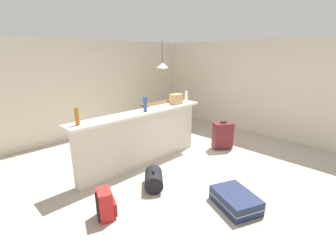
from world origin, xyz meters
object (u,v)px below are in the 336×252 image
Objects in this scene: backpack_red at (106,205)px; bottle_amber at (77,117)px; duffel_bag_black at (154,179)px; dining_table at (163,107)px; suitcase_flat_navy at (235,200)px; bottle_blue at (145,104)px; suitcase_upright_maroon at (223,135)px; pendant_lamp at (162,65)px; bottle_white at (186,97)px; dining_chair_near_partition at (175,114)px; grocery_bag at (176,99)px.

bottle_amber is at bearing 80.90° from backpack_red.
dining_table is at bearing 43.39° from duffel_bag_black.
dining_table reaches higher than duffel_bag_black.
bottle_amber is 2.70m from suitcase_flat_navy.
suitcase_upright_maroon is (1.79, -0.63, -0.92)m from bottle_blue.
pendant_lamp is 4.39m from backpack_red.
bottle_blue is 2.00m from backpack_red.
suitcase_flat_navy is (-1.20, -2.03, -1.12)m from bottle_white.
pendant_lamp is at bearing -144.61° from dining_table.
suitcase_flat_navy is 2.26m from suitcase_upright_maroon.
duffel_bag_black is at bearing -136.61° from dining_table.
bottle_blue is at bearing 57.59° from duffel_bag_black.
dining_chair_near_partition is (1.91, 1.03, -0.73)m from bottle_blue.
duffel_bag_black is 0.99m from backpack_red.
bottle_white reaches higher than suitcase_upright_maroon.
duffel_bag_black is at bearing -136.37° from pendant_lamp.
pendant_lamp is at bearing 38.43° from bottle_blue.
bottle_white is at bearing 131.54° from suitcase_upright_maroon.
grocery_bag is 1.54m from dining_chair_near_partition.
bottle_amber is 3.53m from pendant_lamp.
dining_chair_near_partition is (0.69, 1.01, -0.71)m from bottle_white.
dining_chair_near_partition is (3.22, 0.97, -0.72)m from bottle_amber.
bottle_blue reaches higher than bottle_white.
bottle_amber reaches higher than backpack_red.
backpack_red reaches higher than suitcase_flat_navy.
duffel_bag_black is (-2.27, -0.13, -0.18)m from suitcase_upright_maroon.
duffel_bag_black is at bearing -176.72° from suitcase_upright_maroon.
bottle_amber is 3.30m from suitcase_upright_maroon.
bottle_white is 2.61m from suitcase_flat_navy.
pendant_lamp reaches higher than bottle_amber.
dining_chair_near_partition is 3.88m from backpack_red.
backpack_red is at bearing -173.22° from duffel_bag_black.
pendant_lamp is 1.15× the size of suitcase_upright_maroon.
dining_table is 1.20m from pendant_lamp.
suitcase_flat_navy is (-1.93, -3.54, -0.54)m from dining_table.
suitcase_upright_maroon reaches higher than backpack_red.
bottle_amber is at bearing -179.86° from grocery_bag.
bottle_white is at bearing -7.92° from grocery_bag.
grocery_bag is at bearing 66.28° from suitcase_flat_navy.
bottle_white reaches higher than duffel_bag_black.
grocery_bag is 0.62× the size of backpack_red.
suitcase_upright_maroon is at bearing -12.48° from bottle_amber.
suitcase_flat_navy is at bearing -118.60° from dining_table.
dining_table is (3.26, 1.48, -0.59)m from bottle_amber.
bottle_blue is at bearing -175.91° from grocery_bag.
dining_chair_near_partition is at bearing 28.40° from bottle_blue.
grocery_bag is 1.81m from pendant_lamp.
bottle_white is (2.52, -0.03, -0.01)m from bottle_amber.
suitcase_flat_navy is at bearing -89.53° from bottle_blue.
bottle_amber is 0.93× the size of bottle_blue.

